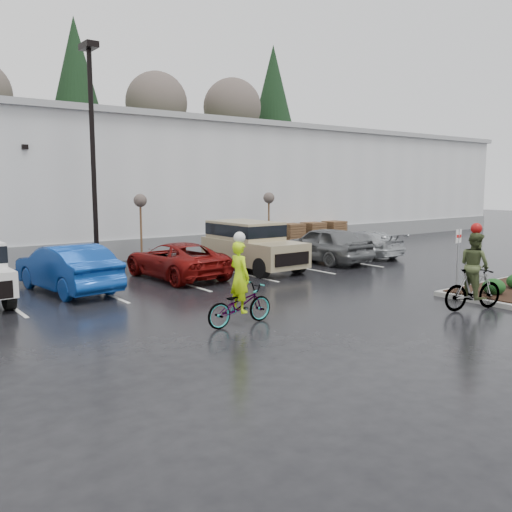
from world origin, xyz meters
TOP-DOWN VIEW (x-y plane):
  - ground at (0.00, 0.00)m, footprint 120.00×120.00m
  - warehouse at (0.00, 21.99)m, footprint 60.50×15.50m
  - wooded_ridge at (0.00, 45.00)m, footprint 80.00×25.00m
  - lamppost at (-4.00, 12.00)m, footprint 0.50×1.00m
  - sapling_mid at (-1.50, 13.00)m, footprint 0.60×0.60m
  - sapling_east at (6.00, 13.00)m, footprint 0.60×0.60m
  - pallet_stack_a at (8.50, 14.00)m, footprint 1.20×1.20m
  - pallet_stack_b at (10.20, 14.00)m, footprint 1.20×1.20m
  - pallet_stack_c at (12.00, 14.00)m, footprint 1.20×1.20m
  - shrub_a at (4.00, -1.00)m, footprint 0.70×0.70m
  - fire_lane_sign at (3.80, 0.20)m, footprint 0.30×0.05m
  - car_blue at (-6.38, 8.54)m, footprint 2.31×5.13m
  - car_red at (-2.11, 8.67)m, footprint 2.51×5.13m
  - suv_tan at (1.47, 8.38)m, footprint 2.20×5.10m
  - car_grey at (5.50, 8.23)m, footprint 2.06×4.96m
  - car_far_silver at (8.48, 8.46)m, footprint 2.22×4.70m
  - cyclist_hivis at (-4.26, 1.36)m, footprint 2.04×0.77m
  - cyclist_olive at (2.16, -1.38)m, footprint 2.05×1.09m

SIDE VIEW (x-z plane):
  - ground at x=0.00m, z-range 0.00..0.00m
  - shrub_a at x=4.00m, z-range 0.15..0.67m
  - car_far_silver at x=8.48m, z-range 0.00..1.33m
  - pallet_stack_a at x=8.50m, z-range 0.00..1.35m
  - pallet_stack_b at x=10.20m, z-range 0.00..1.35m
  - pallet_stack_c at x=12.00m, z-range 0.00..1.35m
  - car_red at x=-2.11m, z-range 0.00..1.40m
  - cyclist_hivis at x=-4.26m, z-range -0.47..1.98m
  - car_blue at x=-6.38m, z-range 0.00..1.63m
  - car_grey at x=5.50m, z-range 0.00..1.68m
  - cyclist_olive at x=2.16m, z-range -0.36..2.19m
  - suv_tan at x=1.47m, z-range 0.00..2.06m
  - fire_lane_sign at x=3.80m, z-range 0.31..2.51m
  - sapling_mid at x=-1.50m, z-range 1.13..4.33m
  - sapling_east at x=6.00m, z-range 1.13..4.33m
  - wooded_ridge at x=0.00m, z-range 0.00..6.00m
  - warehouse at x=0.00m, z-range 0.05..7.25m
  - lamppost at x=-4.00m, z-range 1.07..10.30m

